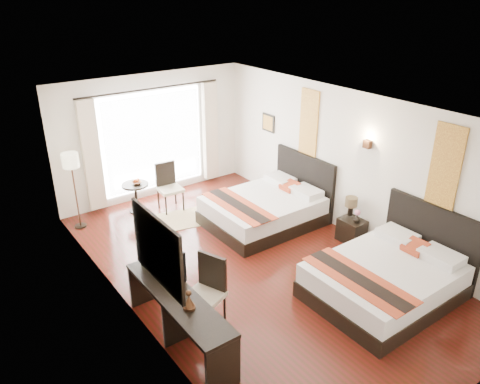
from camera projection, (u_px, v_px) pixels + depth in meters
floor at (254, 265)px, 8.25m from camera, size 4.50×7.50×0.01m
ceiling at (256, 109)px, 7.09m from camera, size 4.50×7.50×0.02m
wall_headboard at (349, 164)px, 8.87m from camera, size 0.01×7.50×2.80m
wall_desk at (127, 232)px, 6.47m from camera, size 0.01×7.50×2.80m
wall_window at (153, 136)px, 10.43m from camera, size 4.50×0.01×2.80m
wall_entry at (473, 312)px, 4.91m from camera, size 4.50×0.01×2.80m
window_glass at (153, 141)px, 10.46m from camera, size 2.40×0.02×2.20m
sheer_curtain at (154, 142)px, 10.41m from camera, size 2.30×0.02×2.10m
drape_left at (92, 156)px, 9.62m from camera, size 0.35×0.14×2.35m
drape_right at (210, 132)px, 11.17m from camera, size 0.35×0.14×2.35m
art_panel_near at (445, 167)px, 7.22m from camera, size 0.03×0.50×1.35m
art_panel_far at (309, 123)px, 9.46m from camera, size 0.03×0.50×1.35m
wall_sconce at (367, 144)px, 8.31m from camera, size 0.10×0.14×0.14m
mirror_frame at (157, 250)px, 5.75m from camera, size 0.04×1.25×0.95m
mirror_glass at (159, 249)px, 5.77m from camera, size 0.01×1.12×0.82m
bed_near at (388, 277)px, 7.32m from camera, size 2.28×1.78×1.29m
bed_far at (267, 208)px, 9.56m from camera, size 2.26×1.76×1.27m
nightstand at (351, 230)px, 8.92m from camera, size 0.38×0.47×0.45m
table_lamp at (351, 203)px, 8.79m from camera, size 0.23×0.23×0.37m
vase at (357, 217)px, 8.68m from camera, size 0.16×0.16×0.15m
console_desk at (179, 319)px, 6.36m from camera, size 0.50×2.20×0.76m
television at (158, 262)px, 6.52m from camera, size 0.41×0.80×0.47m
bronze_figurine at (189, 301)px, 5.92m from camera, size 0.20×0.20×0.24m
desk_chair at (205, 305)px, 6.70m from camera, size 0.65×0.65×1.07m
floor_lamp at (71, 165)px, 8.98m from camera, size 0.32×0.32×1.58m
side_table at (136, 198)px, 10.03m from camera, size 0.56×0.56×0.65m
fruit_bowl at (137, 183)px, 9.88m from camera, size 0.21×0.21×0.05m
window_chair at (170, 196)px, 10.13m from camera, size 0.51×0.51×1.04m
jute_rug at (183, 219)px, 9.82m from camera, size 1.44×1.13×0.01m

